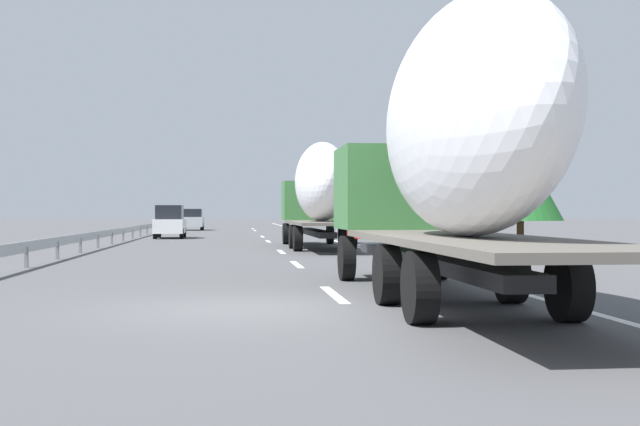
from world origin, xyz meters
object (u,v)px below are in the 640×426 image
(car_white_van, at_px, (170,222))
(road_sign, at_px, (337,202))
(truck_trailing, at_px, (451,145))
(car_silver_hatch, at_px, (192,219))
(truck_lead, at_px, (318,191))

(car_white_van, xyz_separation_m, road_sign, (2.82, -10.59, 1.26))
(truck_trailing, distance_m, road_sign, 38.58)
(car_silver_hatch, bearing_deg, car_white_van, 179.21)
(road_sign, bearing_deg, car_silver_hatch, 28.83)
(truck_lead, xyz_separation_m, car_white_van, (14.42, 7.49, -1.53))
(truck_lead, xyz_separation_m, road_sign, (17.23, -3.10, -0.27))
(truck_trailing, relative_size, road_sign, 4.17)
(truck_lead, distance_m, car_white_van, 16.32)
(truck_lead, height_order, car_silver_hatch, truck_lead)
(car_silver_hatch, height_order, car_white_van, car_white_van)
(truck_trailing, bearing_deg, truck_lead, -0.00)
(truck_lead, height_order, car_white_van, truck_lead)
(car_white_van, bearing_deg, truck_lead, -152.54)
(car_white_van, height_order, road_sign, road_sign)
(truck_lead, height_order, road_sign, truck_lead)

